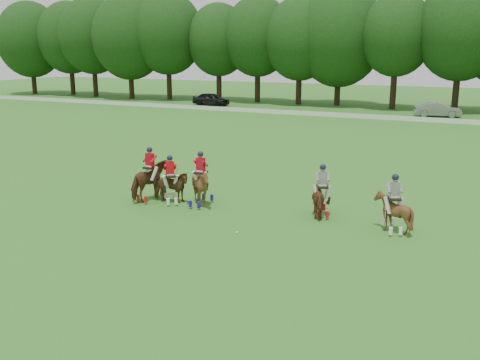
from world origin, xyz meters
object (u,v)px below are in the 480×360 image
at_px(polo_red_a, 151,181).
at_px(polo_stripe_a, 322,198).
at_px(car_left, 211,99).
at_px(polo_red_b, 171,186).
at_px(car_mid, 438,110).
at_px(polo_ball, 237,232).
at_px(polo_red_c, 201,186).
at_px(polo_stripe_b, 393,212).

distance_m(polo_red_a, polo_stripe_a, 7.75).
bearing_deg(polo_red_a, car_left, 115.18).
bearing_deg(car_left, polo_red_b, -153.02).
xyz_separation_m(polo_red_b, polo_stripe_a, (6.62, 1.07, 0.02)).
xyz_separation_m(car_left, polo_red_a, (18.05, -38.39, 0.12)).
relative_size(car_mid, polo_ball, 50.38).
relative_size(polo_red_c, polo_ball, 26.88).
distance_m(car_left, car_mid, 26.25).
height_order(polo_red_c, polo_stripe_a, polo_red_c).
relative_size(polo_red_a, polo_stripe_a, 1.13).
distance_m(polo_red_a, polo_red_b, 1.06).
bearing_deg(polo_red_a, polo_red_c, 5.76).
xyz_separation_m(car_mid, polo_stripe_b, (2.46, -38.03, 0.04)).
xyz_separation_m(polo_stripe_a, polo_stripe_b, (2.99, -0.73, 0.02)).
relative_size(polo_red_c, polo_stripe_b, 1.09).
bearing_deg(polo_ball, polo_stripe_b, 28.07).
height_order(car_mid, polo_stripe_b, polo_stripe_b).
relative_size(polo_red_c, polo_stripe_a, 1.11).
xyz_separation_m(polo_red_c, polo_ball, (3.04, -2.64, -0.84)).
xyz_separation_m(car_mid, polo_red_c, (-5.73, -38.14, 0.14)).
xyz_separation_m(polo_red_a, polo_ball, (5.51, -2.39, -0.86)).
height_order(polo_red_b, polo_stripe_b, polo_stripe_b).
xyz_separation_m(polo_red_b, polo_ball, (4.46, -2.41, -0.71)).
bearing_deg(polo_ball, car_mid, 86.23).
xyz_separation_m(car_mid, polo_stripe_a, (-0.53, -37.30, 0.03)).
height_order(polo_red_a, polo_red_b, polo_red_a).
height_order(car_mid, polo_red_b, polo_red_b).
xyz_separation_m(polo_red_a, polo_stripe_b, (10.66, 0.36, -0.11)).
bearing_deg(polo_red_c, polo_red_b, -170.90).
distance_m(polo_red_c, polo_ball, 4.11).
height_order(car_left, polo_red_a, polo_red_a).
height_order(car_left, polo_red_b, polo_red_b).
bearing_deg(polo_ball, polo_red_c, 139.02).
xyz_separation_m(polo_red_c, polo_stripe_b, (8.19, 0.11, -0.09)).
relative_size(polo_stripe_b, polo_ball, 24.73).
distance_m(car_mid, polo_stripe_b, 38.11).
height_order(car_left, polo_stripe_a, polo_stripe_a).
bearing_deg(polo_stripe_a, polo_red_c, -170.78).
relative_size(car_mid, polo_stripe_b, 2.04).
distance_m(polo_red_a, polo_ball, 6.07).
relative_size(polo_stripe_a, polo_stripe_b, 0.98).
xyz_separation_m(polo_red_b, polo_red_c, (1.43, 0.23, 0.13)).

